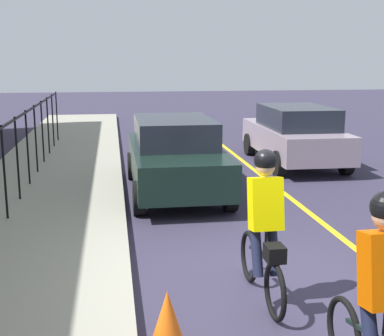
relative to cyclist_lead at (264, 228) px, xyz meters
name	(u,v)px	position (x,y,z in m)	size (l,w,h in m)	color
ground_plane	(273,283)	(0.49, -0.29, -0.91)	(80.00, 80.00, 0.00)	#302C41
cyclist_lead	(264,228)	(0.00, 0.00, 0.00)	(1.71, 0.37, 1.83)	black
cyclist_follow	(381,303)	(-1.99, -0.39, 0.00)	(1.71, 0.37, 1.83)	black
patrol_sedan	(295,134)	(7.89, -3.14, -0.09)	(4.43, 1.97, 1.58)	gray
parked_sedan_rear	(175,155)	(5.30, 0.41, -0.09)	(4.40, 1.92, 1.58)	black
traffic_cone_far	(167,318)	(-0.81, 1.21, -0.62)	(0.36, 0.36, 0.58)	orange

